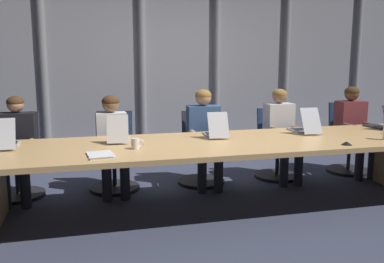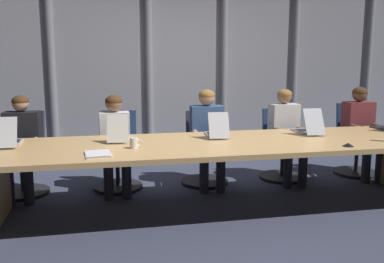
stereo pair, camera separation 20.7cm
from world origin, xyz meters
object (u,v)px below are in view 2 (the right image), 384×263
at_px(person_right_mid, 286,130).
at_px(person_right_end, 361,126).
at_px(laptop_left_mid, 119,135).
at_px(office_chair_left_mid, 118,160).
at_px(office_chair_left_end, 23,163).
at_px(spiral_notepad, 98,154).
at_px(office_chair_center, 204,156).
at_px(person_center, 208,132).
at_px(person_left_end, 21,141).
at_px(laptop_left_end, 8,139).
at_px(office_chair_right_mid, 281,152).
at_px(office_chair_right_end, 355,148).
at_px(coffee_mug_near, 134,143).
at_px(conference_mic_left_side, 348,145).
at_px(laptop_right_mid, 308,128).
at_px(laptop_center, 216,132).
at_px(person_left_mid, 115,137).

relative_size(person_right_mid, person_right_end, 0.99).
bearing_deg(laptop_left_mid, office_chair_left_mid, 6.30).
height_order(office_chair_left_end, spiral_notepad, office_chair_left_end).
xyz_separation_m(office_chair_left_end, office_chair_left_mid, (1.10, -0.00, -0.01)).
xyz_separation_m(office_chair_center, person_center, (0.01, -0.15, 0.34)).
bearing_deg(office_chair_left_end, person_right_end, 97.23).
bearing_deg(person_left_end, laptop_left_end, -1.20).
xyz_separation_m(office_chair_right_mid, office_chair_right_end, (1.09, 0.00, 0.01)).
distance_m(office_chair_right_end, person_center, 2.17).
height_order(office_chair_left_mid, spiral_notepad, office_chair_left_mid).
xyz_separation_m(office_chair_center, coffee_mug_near, (-0.96, -1.14, 0.43)).
height_order(laptop_left_mid, spiral_notepad, laptop_left_mid).
bearing_deg(office_chair_left_end, laptop_left_mid, 66.46).
height_order(office_chair_center, spiral_notepad, office_chair_center).
height_order(laptop_left_mid, office_chair_center, laptop_left_mid).
bearing_deg(laptop_left_end, person_left_end, -4.64).
bearing_deg(conference_mic_left_side, laptop_right_mid, 93.03).
bearing_deg(office_chair_left_mid, person_right_mid, 94.84).
relative_size(office_chair_left_mid, person_left_end, 0.80).
bearing_deg(laptop_right_mid, person_right_mid, 4.46).
height_order(laptop_center, person_left_end, person_left_end).
height_order(office_chair_right_end, conference_mic_left_side, office_chair_right_end).
xyz_separation_m(office_chair_left_end, office_chair_right_mid, (3.24, -0.00, -0.01)).
xyz_separation_m(office_chair_right_mid, conference_mic_left_side, (0.04, -1.47, 0.40)).
bearing_deg(office_chair_right_end, laptop_left_end, -71.04).
xyz_separation_m(office_chair_right_mid, person_right_mid, (-0.01, -0.16, 0.33)).
distance_m(laptop_center, person_right_mid, 1.20).
height_order(laptop_right_mid, person_center, person_center).
xyz_separation_m(laptop_right_mid, office_chair_left_mid, (-2.14, 0.70, -0.43)).
bearing_deg(laptop_left_end, coffee_mug_near, -112.02).
height_order(office_chair_left_mid, office_chair_right_mid, office_chair_left_mid).
relative_size(laptop_left_mid, person_right_end, 0.38).
xyz_separation_m(laptop_left_mid, person_center, (1.10, 0.56, -0.10)).
distance_m(laptop_left_mid, office_chair_left_end, 1.37).
bearing_deg(person_left_mid, laptop_right_mid, 74.75).
xyz_separation_m(office_chair_right_end, person_right_end, (-0.04, -0.16, 0.32)).
distance_m(office_chair_left_mid, person_left_mid, 0.35).
height_order(office_chair_center, coffee_mug_near, office_chair_center).
bearing_deg(person_left_mid, person_center, 89.14).
bearing_deg(conference_mic_left_side, laptop_center, 145.31).
distance_m(office_chair_right_mid, person_left_end, 3.23).
height_order(office_chair_left_end, person_right_end, person_right_end).
distance_m(office_chair_right_mid, person_center, 1.11).
height_order(laptop_left_end, laptop_right_mid, laptop_right_mid).
height_order(person_left_mid, conference_mic_left_side, person_left_mid).
relative_size(laptop_left_end, office_chair_left_mid, 0.54).
xyz_separation_m(office_chair_center, person_left_end, (-2.16, -0.16, 0.32)).
xyz_separation_m(office_chair_right_end, person_right_mid, (-1.11, -0.16, 0.31)).
distance_m(laptop_left_mid, office_chair_center, 1.37).
relative_size(office_chair_left_mid, spiral_notepad, 2.87).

